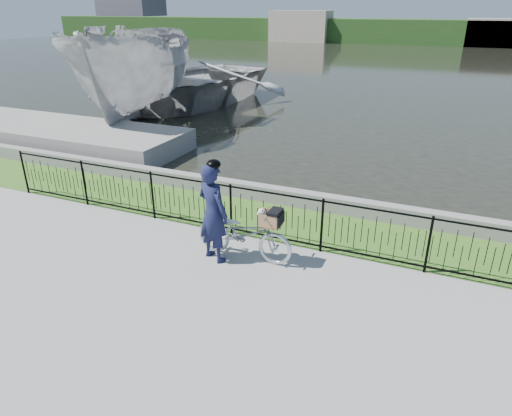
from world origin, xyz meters
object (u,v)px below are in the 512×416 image
at_px(dock, 54,134).
at_px(boat_near, 138,71).
at_px(bicycle_rig, 245,233).
at_px(boat_far, 182,83).
at_px(cyclist, 213,212).

height_order(dock, boat_near, boat_near).
xyz_separation_m(bicycle_rig, boat_far, (-9.07, 12.43, 0.59)).
height_order(dock, bicycle_rig, bicycle_rig).
height_order(dock, boat_far, boat_far).
bearing_deg(boat_near, dock, -101.03).
relative_size(dock, boat_far, 0.84).
height_order(bicycle_rig, boat_far, boat_far).
height_order(bicycle_rig, boat_near, boat_near).
bearing_deg(bicycle_rig, boat_near, 135.13).
relative_size(dock, boat_near, 0.91).
bearing_deg(bicycle_rig, cyclist, -152.43).
xyz_separation_m(dock, boat_near, (0.81, 4.13, 1.75)).
bearing_deg(boat_far, boat_near, -87.10).
xyz_separation_m(cyclist, boat_far, (-8.54, 12.70, 0.12)).
distance_m(bicycle_rig, boat_far, 15.39).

